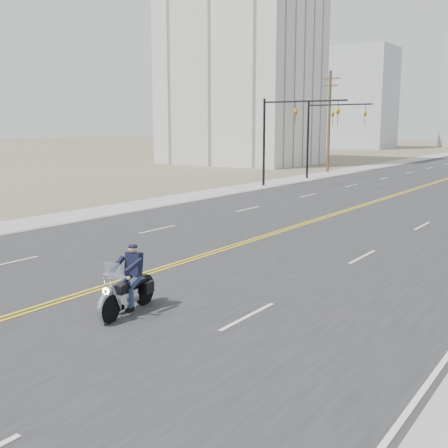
% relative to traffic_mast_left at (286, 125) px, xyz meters
% --- Properties ---
extents(sidewalk_left, '(3.00, 200.00, 0.01)m').
position_rel_traffic_mast_left_xyz_m(sidewalk_left, '(-2.52, 38.00, -4.93)').
color(sidewalk_left, '#A5A5A0').
rests_on(sidewalk_left, ground).
extents(traffic_mast_left, '(7.10, 0.26, 7.00)m').
position_rel_traffic_mast_left_xyz_m(traffic_mast_left, '(0.00, 0.00, 0.00)').
color(traffic_mast_left, black).
rests_on(traffic_mast_left, ground).
extents(traffic_mast_far, '(6.10, 0.26, 7.00)m').
position_rel_traffic_mast_left_xyz_m(traffic_mast_far, '(-0.33, 8.00, -0.06)').
color(traffic_mast_far, black).
rests_on(traffic_mast_far, ground).
extents(utility_pole_left, '(2.20, 0.30, 10.50)m').
position_rel_traffic_mast_left_xyz_m(utility_pole_left, '(-3.52, 16.00, 0.54)').
color(utility_pole_left, brown).
rests_on(utility_pole_left, ground).
extents(apartment_block, '(18.00, 14.00, 30.00)m').
position_rel_traffic_mast_left_xyz_m(apartment_block, '(-19.02, 23.00, 10.06)').
color(apartment_block, silver).
rests_on(apartment_block, ground).
extents(haze_bldg_a, '(14.00, 12.00, 22.00)m').
position_rel_traffic_mast_left_xyz_m(haze_bldg_a, '(-26.02, 83.00, 6.06)').
color(haze_bldg_a, '#B7BCC6').
rests_on(haze_bldg_a, ground).
extents(haze_bldg_f, '(12.00, 12.00, 16.00)m').
position_rel_traffic_mast_left_xyz_m(haze_bldg_f, '(-41.02, 98.00, 3.06)').
color(haze_bldg_f, '#ADB2B7').
rests_on(haze_bldg_f, ground).
extents(motorcyclist, '(1.39, 2.43, 1.79)m').
position_rel_traffic_mast_left_xyz_m(motorcyclist, '(11.24, -29.49, -4.04)').
color(motorcyclist, black).
rests_on(motorcyclist, ground).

